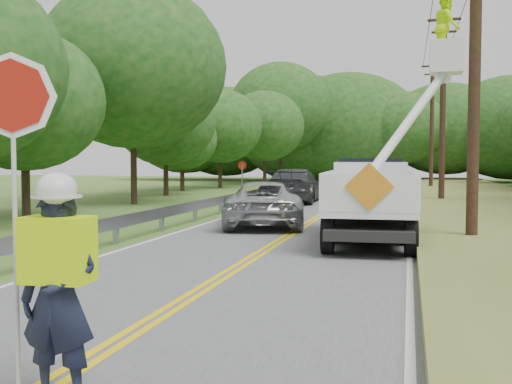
# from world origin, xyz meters

# --- Properties ---
(ground) EXTENTS (140.00, 140.00, 0.00)m
(ground) POSITION_xyz_m (0.00, 0.00, 0.00)
(ground) COLOR #2E571C
(ground) RESTS_ON ground
(road) EXTENTS (7.20, 96.00, 0.03)m
(road) POSITION_xyz_m (0.00, 14.00, 0.01)
(road) COLOR #4F4F51
(road) RESTS_ON ground
(guardrail) EXTENTS (0.18, 48.00, 0.77)m
(guardrail) POSITION_xyz_m (-4.02, 14.91, 0.55)
(guardrail) COLOR gray
(guardrail) RESTS_ON ground
(utility_poles) EXTENTS (1.60, 43.30, 10.00)m
(utility_poles) POSITION_xyz_m (5.00, 17.02, 5.27)
(utility_poles) COLOR black
(utility_poles) RESTS_ON ground
(treeline_left) EXTENTS (11.01, 56.90, 11.93)m
(treeline_left) POSITION_xyz_m (-9.99, 30.36, 6.03)
(treeline_left) COLOR #332319
(treeline_left) RESTS_ON ground
(treeline_horizon) EXTENTS (57.58, 15.08, 12.19)m
(treeline_horizon) POSITION_xyz_m (1.56, 56.16, 5.50)
(treeline_horizon) COLOR #134112
(treeline_horizon) RESTS_ON ground
(flagger) EXTENTS (1.18, 0.51, 3.19)m
(flagger) POSITION_xyz_m (0.37, -2.54, 1.15)
(flagger) COLOR #191E33
(flagger) RESTS_ON road
(bucket_truck) EXTENTS (3.59, 6.66, 6.47)m
(bucket_truck) POSITION_xyz_m (2.49, 10.05, 1.49)
(bucket_truck) COLOR black
(bucket_truck) RESTS_ON road
(suv_silver) EXTENTS (3.61, 5.81, 1.50)m
(suv_silver) POSITION_xyz_m (-1.34, 12.25, 0.77)
(suv_silver) COLOR #ACADB3
(suv_silver) RESTS_ON road
(suv_darkgrey) EXTENTS (2.60, 6.14, 1.77)m
(suv_darkgrey) POSITION_xyz_m (-2.36, 23.32, 0.90)
(suv_darkgrey) COLOR #35383C
(suv_darkgrey) RESTS_ON road
(stop_sign_permanent) EXTENTS (0.47, 0.06, 2.19)m
(stop_sign_permanent) POSITION_xyz_m (-5.10, 22.80, 1.42)
(stop_sign_permanent) COLOR gray
(stop_sign_permanent) RESTS_ON ground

